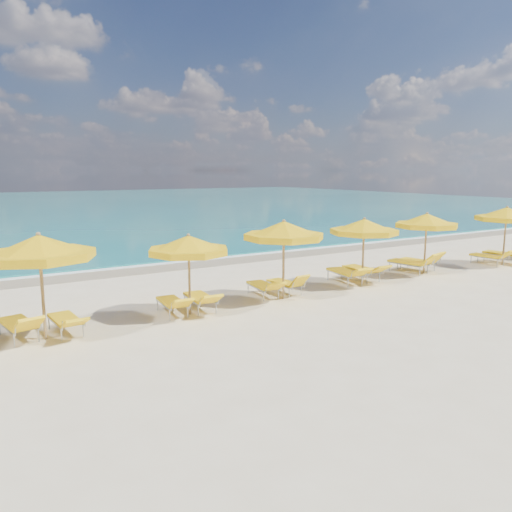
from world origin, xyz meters
TOP-DOWN VIEW (x-y plane):
  - ground_plane at (0.00, 0.00)m, footprint 120.00×120.00m
  - ocean at (0.00, 48.00)m, footprint 120.00×80.00m
  - wet_sand_band at (0.00, 7.40)m, footprint 120.00×2.60m
  - foam_line at (0.00, 8.20)m, footprint 120.00×1.20m
  - whitecap_near at (-6.00, 17.00)m, footprint 14.00×0.36m
  - whitecap_far at (8.00, 24.00)m, footprint 18.00×0.30m
  - umbrella_2 at (-6.84, -0.01)m, footprint 2.65×2.65m
  - umbrella_3 at (-3.01, 0.12)m, footprint 2.37×2.37m
  - umbrella_4 at (0.19, 0.16)m, footprint 3.30×3.30m
  - umbrella_5 at (3.76, 0.40)m, footprint 2.38×2.38m
  - umbrella_6 at (7.15, 0.55)m, footprint 2.83×2.83m
  - umbrella_7 at (11.55, 0.07)m, footprint 2.96×2.96m
  - lounger_2_left at (-7.37, 0.34)m, footprint 0.92×1.90m
  - lounger_2_right at (-6.33, 0.16)m, footprint 0.72×1.83m
  - lounger_3_left at (-3.43, 0.36)m, footprint 0.67×1.78m
  - lounger_3_right at (-2.57, 0.36)m, footprint 0.74×1.87m
  - lounger_4_left at (-0.18, 0.73)m, footprint 0.75×1.83m
  - lounger_4_right at (0.67, 0.74)m, footprint 0.67×1.67m
  - lounger_5_left at (3.38, 0.86)m, footprint 0.90×2.08m
  - lounger_5_right at (4.28, 0.96)m, footprint 0.71×2.03m
  - lounger_6_left at (6.78, 0.95)m, footprint 1.05×2.07m
  - lounger_6_right at (7.52, 1.14)m, footprint 0.92×1.85m
  - lounger_7_left at (11.04, 0.41)m, footprint 0.73×1.83m
  - lounger_7_right at (12.06, 0.40)m, footprint 0.93×2.06m

SIDE VIEW (x-z plane):
  - ground_plane at x=0.00m, z-range 0.00..0.00m
  - ocean at x=0.00m, z-range -0.15..0.15m
  - wet_sand_band at x=0.00m, z-range -0.01..0.01m
  - foam_line at x=0.00m, z-range -0.01..0.01m
  - whitecap_near at x=-6.00m, z-range -0.03..0.03m
  - whitecap_far at x=8.00m, z-range -0.03..0.03m
  - lounger_4_right at x=0.67m, z-range -0.19..0.60m
  - lounger_3_left at x=-3.43m, z-range -0.15..0.57m
  - lounger_2_right at x=-6.33m, z-range -0.12..0.54m
  - lounger_4_left at x=-0.18m, z-range -0.14..0.57m
  - lounger_3_right at x=-2.57m, z-range -0.14..0.58m
  - lounger_7_left at x=11.04m, z-range -0.17..0.62m
  - lounger_2_left at x=-7.37m, z-range -0.17..0.62m
  - lounger_6_right at x=7.52m, z-range -0.21..0.67m
  - lounger_7_right at x=12.06m, z-range -0.14..0.61m
  - lounger_5_right at x=4.28m, z-range -0.14..0.62m
  - lounger_5_left at x=3.38m, z-range -0.15..0.63m
  - lounger_6_left at x=6.78m, z-range -0.22..0.72m
  - umbrella_3 at x=-3.01m, z-range 0.81..3.11m
  - umbrella_5 at x=3.76m, z-range 0.85..3.25m
  - umbrella_6 at x=7.15m, z-range 0.86..3.28m
  - umbrella_4 at x=0.19m, z-range 0.89..3.42m
  - umbrella_7 at x=11.55m, z-range 0.89..3.43m
  - umbrella_2 at x=-6.84m, z-range 0.92..3.51m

